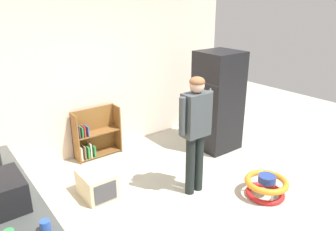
{
  "coord_description": "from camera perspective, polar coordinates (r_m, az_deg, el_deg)",
  "views": [
    {
      "loc": [
        -2.49,
        -2.7,
        2.64
      ],
      "look_at": [
        0.03,
        0.59,
        1.11
      ],
      "focal_mm": 34.36,
      "sensor_mm": 36.0,
      "label": 1
    }
  ],
  "objects": [
    {
      "name": "ground_plane",
      "position": [
        4.52,
        4.37,
        -15.5
      ],
      "size": [
        12.0,
        12.0,
        0.0
      ],
      "primitive_type": "plane",
      "color": "#BBBAA6",
      "rests_on": "ground"
    },
    {
      "name": "back_wall",
      "position": [
        5.76,
        -10.93,
        6.96
      ],
      "size": [
        5.2,
        0.06,
        2.7
      ],
      "primitive_type": "cube",
      "color": "#F1DAC6",
      "rests_on": "ground"
    },
    {
      "name": "refrigerator",
      "position": [
        5.82,
        8.82,
        2.52
      ],
      "size": [
        0.73,
        0.68,
        1.78
      ],
      "color": "black",
      "rests_on": "ground"
    },
    {
      "name": "bookshelf",
      "position": [
        5.75,
        -13.04,
        -3.65
      ],
      "size": [
        0.8,
        0.28,
        0.85
      ],
      "color": "brown",
      "rests_on": "ground"
    },
    {
      "name": "standing_person",
      "position": [
        4.33,
        4.94,
        -1.84
      ],
      "size": [
        0.57,
        0.22,
        1.69
      ],
      "color": "black",
      "rests_on": "ground"
    },
    {
      "name": "baby_walker",
      "position": [
        4.8,
        16.99,
        -11.83
      ],
      "size": [
        0.6,
        0.6,
        0.32
      ],
      "color": "red",
      "rests_on": "ground"
    },
    {
      "name": "pet_carrier",
      "position": [
        4.71,
        -12.54,
        -11.74
      ],
      "size": [
        0.42,
        0.55,
        0.36
      ],
      "color": "beige",
      "rests_on": "ground"
    },
    {
      "name": "microwave",
      "position": [
        3.21,
        -27.37,
        -12.07
      ],
      "size": [
        0.37,
        0.48,
        0.28
      ],
      "color": "black",
      "rests_on": "kitchen_counter"
    },
    {
      "name": "blue_cup",
      "position": [
        2.84,
        -20.94,
        -17.82
      ],
      "size": [
        0.08,
        0.08,
        0.09
      ],
      "primitive_type": "cylinder",
      "color": "blue",
      "rests_on": "kitchen_counter"
    }
  ]
}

